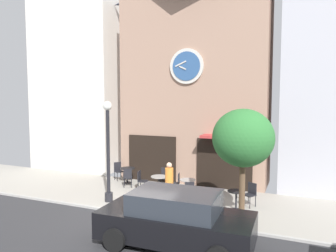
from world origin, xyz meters
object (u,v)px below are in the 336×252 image
object	(u,v)px
cafe_table_leftmost	(159,181)
parked_car_black	(175,219)
cafe_table_center_right	(127,172)
pedestrian_orange	(169,183)
street_lamp	(108,151)
cafe_chair_corner	(251,193)
cafe_chair_facing_wall	(177,182)
cafe_chair_mid_row	(128,176)
cafe_table_near_door	(188,185)
street_tree	(243,139)
cafe_chair_near_tree	(189,191)
cafe_chair_near_lamp	(141,179)
cafe_chair_curbside	(165,176)
cafe_chair_by_entrance	(118,170)
cafe_table_center	(236,197)

from	to	relation	value
cafe_table_leftmost	parked_car_black	xyz separation A→B (m)	(2.57, -4.59, 0.24)
cafe_table_center_right	pedestrian_orange	size ratio (longest dim) A/B	0.45
street_lamp	cafe_chair_corner	bearing A→B (deg)	16.87
cafe_table_leftmost	cafe_chair_facing_wall	distance (m)	0.80
street_lamp	cafe_table_leftmost	distance (m)	2.83
cafe_chair_facing_wall	cafe_chair_mid_row	xyz separation A→B (m)	(-2.48, 0.08, 0.00)
cafe_table_near_door	street_tree	bearing A→B (deg)	-35.92
street_lamp	cafe_chair_facing_wall	xyz separation A→B (m)	(2.15, 2.02, -1.52)
cafe_chair_near_tree	cafe_chair_corner	bearing A→B (deg)	16.41
cafe_table_center_right	street_lamp	bearing A→B (deg)	-75.08
cafe_table_near_door	cafe_chair_near_lamp	bearing A→B (deg)	177.78
cafe_table_leftmost	cafe_chair_mid_row	bearing A→B (deg)	175.46
cafe_table_near_door	cafe_chair_curbside	distance (m)	1.86
street_tree	pedestrian_orange	bearing A→B (deg)	166.65
cafe_table_leftmost	cafe_chair_by_entrance	size ratio (longest dim) A/B	0.83
cafe_table_leftmost	cafe_table_center	size ratio (longest dim) A/B	1.01
street_lamp	cafe_chair_near_tree	bearing A→B (deg)	17.20
cafe_table_center_right	cafe_chair_mid_row	distance (m)	0.81
cafe_table_near_door	cafe_chair_near_lamp	size ratio (longest dim) A/B	0.84
cafe_table_near_door	cafe_table_leftmost	bearing A→B (deg)	171.28
street_tree	cafe_table_center	distance (m)	2.57
street_tree	cafe_chair_near_tree	distance (m)	3.37
cafe_chair_curbside	pedestrian_orange	size ratio (longest dim) A/B	0.54
cafe_chair_near_lamp	parked_car_black	size ratio (longest dim) A/B	0.21
cafe_table_center	cafe_chair_facing_wall	bearing A→B (deg)	158.68
street_tree	cafe_table_leftmost	world-z (taller)	street_tree
cafe_table_center	cafe_chair_by_entrance	size ratio (longest dim) A/B	0.82
cafe_chair_corner	cafe_chair_by_entrance	world-z (taller)	same
cafe_table_center_right	pedestrian_orange	bearing A→B (deg)	-35.14
cafe_chair_near_tree	parked_car_black	bearing A→B (deg)	-77.14
cafe_table_leftmost	cafe_chair_near_tree	distance (m)	2.02
street_lamp	parked_car_black	xyz separation A→B (m)	(3.92, -2.63, -1.29)
cafe_table_leftmost	cafe_chair_near_tree	world-z (taller)	cafe_chair_near_tree
cafe_table_center_right	cafe_chair_curbside	distance (m)	1.98
cafe_chair_mid_row	cafe_chair_by_entrance	world-z (taller)	same
street_tree	cafe_chair_curbside	size ratio (longest dim) A/B	4.23
cafe_table_leftmost	cafe_table_center	bearing A→B (deg)	-16.09
street_lamp	cafe_chair_near_lamp	size ratio (longest dim) A/B	4.49
cafe_table_center	cafe_chair_curbside	bearing A→B (deg)	152.89
street_lamp	cafe_table_center_right	bearing A→B (deg)	104.92
street_lamp	cafe_chair_facing_wall	distance (m)	3.32
cafe_table_near_door	cafe_chair_by_entrance	distance (m)	4.47
cafe_chair_by_entrance	cafe_chair_corner	bearing A→B (deg)	-12.62
cafe_chair_curbside	street_lamp	bearing A→B (deg)	-113.53
cafe_table_center_right	cafe_chair_near_tree	bearing A→B (deg)	-25.55
street_lamp	cafe_chair_by_entrance	bearing A→B (deg)	115.24
cafe_chair_corner	cafe_chair_curbside	size ratio (longest dim) A/B	1.00
street_lamp	street_tree	distance (m)	5.38
street_lamp	pedestrian_orange	size ratio (longest dim) A/B	2.42
cafe_chair_by_entrance	pedestrian_orange	bearing A→B (deg)	-33.52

